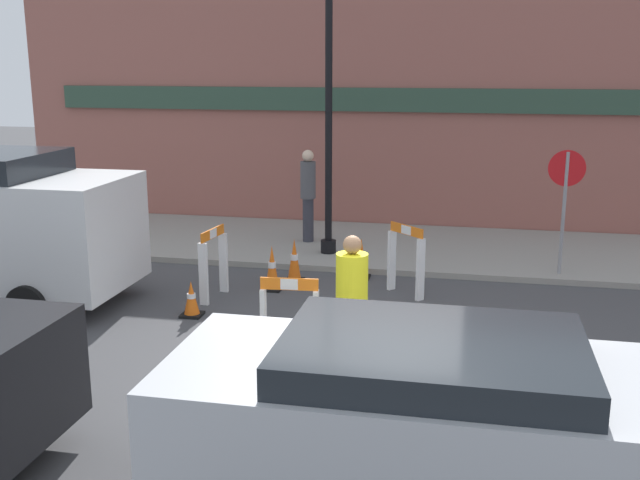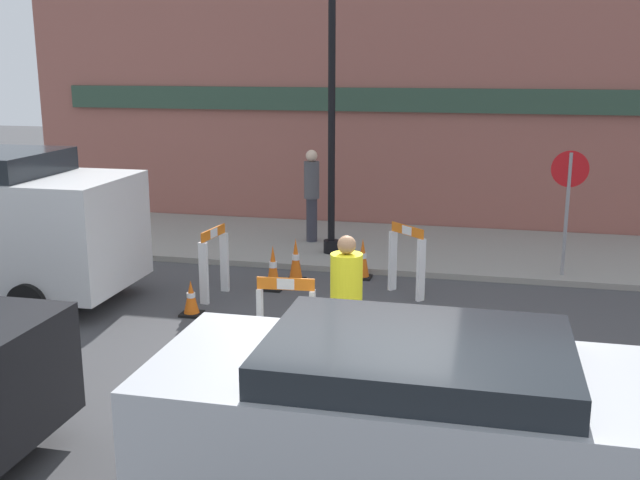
{
  "view_description": "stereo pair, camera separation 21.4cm",
  "coord_description": "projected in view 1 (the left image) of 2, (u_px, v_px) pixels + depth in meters",
  "views": [
    {
      "loc": [
        1.29,
        -7.89,
        3.62
      ],
      "look_at": [
        -0.93,
        2.76,
        1.0
      ],
      "focal_mm": 42.0,
      "sensor_mm": 36.0,
      "label": 1
    },
    {
      "loc": [
        1.5,
        -7.84,
        3.62
      ],
      "look_at": [
        -0.93,
        2.76,
        1.0
      ],
      "focal_mm": 42.0,
      "sensor_mm": 36.0,
      "label": 2
    }
  ],
  "objects": [
    {
      "name": "barricade_2",
      "position": [
        406.0,
        258.0,
        11.72
      ],
      "size": [
        0.63,
        0.6,
        1.13
      ],
      "rotation": [
        0.0,
        0.0,
        8.67
      ],
      "color": "white",
      "rests_on": "ground_plane"
    },
    {
      "name": "person_pedestrian",
      "position": [
        308.0,
        192.0,
        14.69
      ],
      "size": [
        0.3,
        0.3,
        1.82
      ],
      "rotation": [
        0.0,
        0.0,
        3.13
      ],
      "color": "#33333D",
      "rests_on": "sidewalk_slab"
    },
    {
      "name": "sidewalk_slab",
      "position": [
        404.0,
        247.0,
        14.66
      ],
      "size": [
        18.0,
        3.73,
        0.1
      ],
      "color": "gray",
      "rests_on": "ground_plane"
    },
    {
      "name": "ground_plane",
      "position": [
        350.0,
        383.0,
        8.61
      ],
      "size": [
        60.0,
        60.0,
        0.0
      ],
      "primitive_type": "plane",
      "color": "#424244"
    },
    {
      "name": "traffic_cone_0",
      "position": [
        294.0,
        261.0,
        12.48
      ],
      "size": [
        0.3,
        0.3,
        0.74
      ],
      "color": "black",
      "rests_on": "ground_plane"
    },
    {
      "name": "streetlamp_post",
      "position": [
        329.0,
        68.0,
        13.25
      ],
      "size": [
        0.44,
        0.44,
        5.25
      ],
      "color": "black",
      "rests_on": "sidewalk_slab"
    },
    {
      "name": "traffic_cone_2",
      "position": [
        272.0,
        269.0,
        12.02
      ],
      "size": [
        0.3,
        0.3,
        0.74
      ],
      "color": "black",
      "rests_on": "ground_plane"
    },
    {
      "name": "barricade_1",
      "position": [
        290.0,
        317.0,
        9.16
      ],
      "size": [
        0.72,
        0.19,
        1.05
      ],
      "rotation": [
        0.0,
        0.0,
        6.37
      ],
      "color": "white",
      "rests_on": "ground_plane"
    },
    {
      "name": "stop_sign",
      "position": [
        565.0,
        192.0,
        12.34
      ],
      "size": [
        0.6,
        0.06,
        2.09
      ],
      "rotation": [
        0.0,
        0.0,
        3.13
      ],
      "color": "gray",
      "rests_on": "sidewalk_slab"
    },
    {
      "name": "storefront_facade",
      "position": [
        416.0,
        102.0,
        15.87
      ],
      "size": [
        18.0,
        0.22,
        5.5
      ],
      "color": "#93564C",
      "rests_on": "ground_plane"
    },
    {
      "name": "traffic_cone_3",
      "position": [
        191.0,
        299.0,
        10.81
      ],
      "size": [
        0.3,
        0.3,
        0.53
      ],
      "color": "black",
      "rests_on": "ground_plane"
    },
    {
      "name": "person_worker",
      "position": [
        352.0,
        308.0,
        8.22
      ],
      "size": [
        0.46,
        0.46,
        1.79
      ],
      "rotation": [
        0.0,
        0.0,
        1.95
      ],
      "color": "#33333D",
      "rests_on": "ground_plane"
    },
    {
      "name": "parked_car_1",
      "position": [
        430.0,
        423.0,
        5.73
      ],
      "size": [
        4.11,
        1.95,
        1.6
      ],
      "color": "#B7BABF",
      "rests_on": "ground_plane"
    },
    {
      "name": "barricade_0",
      "position": [
        214.0,
        262.0,
        11.56
      ],
      "size": [
        0.22,
        0.76,
        1.11
      ],
      "rotation": [
        0.0,
        0.0,
        4.59
      ],
      "color": "white",
      "rests_on": "ground_plane"
    },
    {
      "name": "traffic_cone_1",
      "position": [
        361.0,
        259.0,
        12.68
      ],
      "size": [
        0.3,
        0.3,
        0.7
      ],
      "color": "black",
      "rests_on": "ground_plane"
    }
  ]
}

